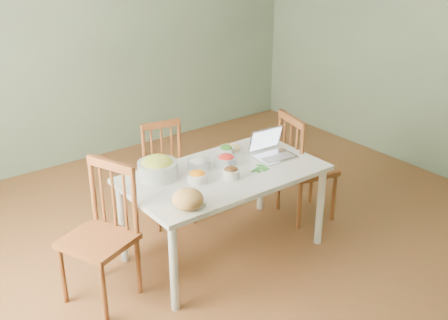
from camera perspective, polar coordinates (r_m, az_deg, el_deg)
floor at (r=4.59m, az=2.15°, el=-9.06°), size 5.00×5.00×0.00m
wall_back at (r=6.09m, az=-13.00°, el=12.55°), size 5.00×0.00×2.70m
wall_right at (r=5.88m, az=22.01°, el=11.03°), size 0.00×5.00×2.70m
dining_table at (r=4.36m, az=-0.00°, el=-5.48°), size 1.52×0.86×0.71m
chair_far at (r=4.81m, az=-5.67°, el=-1.55°), size 0.45×0.44×0.88m
chair_left at (r=3.88m, az=-12.96°, el=-7.80°), size 0.55×0.57×1.00m
chair_right at (r=4.89m, az=8.62°, el=-0.58°), size 0.50×0.51×0.98m
bread_boule at (r=3.67m, az=-3.77°, el=-4.06°), size 0.28×0.28×0.14m
butter_stick at (r=3.70m, az=-2.80°, el=-4.70°), size 0.12×0.06×0.03m
bowl_squash at (r=4.10m, az=-6.89°, el=-0.76°), size 0.31×0.31×0.17m
bowl_carrot at (r=4.04m, az=-2.77°, el=-1.68°), size 0.18×0.18×0.08m
bowl_onion at (r=4.24m, az=-2.62°, el=-0.31°), size 0.23×0.23×0.09m
bowl_mushroom at (r=4.08m, az=0.74°, el=-1.31°), size 0.14×0.14×0.09m
bowl_redpep at (r=4.28m, az=0.21°, el=-0.03°), size 0.21×0.21×0.09m
bowl_broccoli at (r=4.48m, az=0.22°, el=1.03°), size 0.17×0.17×0.08m
flatbread at (r=4.60m, az=0.61°, el=1.24°), size 0.21×0.21×0.02m
basil_bunch at (r=4.24m, az=3.59°, el=-0.84°), size 0.18×0.18×0.02m
laptop at (r=4.42m, az=5.39°, el=1.52°), size 0.33×0.30×0.21m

